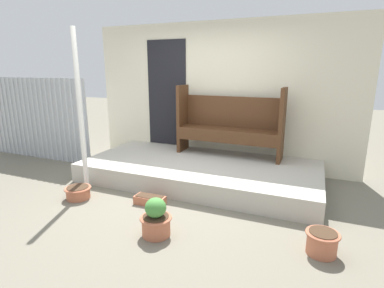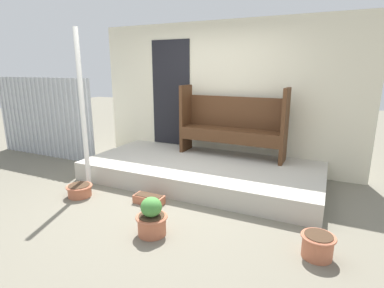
% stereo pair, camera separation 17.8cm
% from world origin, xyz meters
% --- Properties ---
extents(ground_plane, '(24.00, 24.00, 0.00)m').
position_xyz_m(ground_plane, '(0.00, 0.00, 0.00)').
color(ground_plane, '#706B5B').
extents(porch_slab, '(3.75, 1.77, 0.30)m').
position_xyz_m(porch_slab, '(0.17, 0.89, 0.15)').
color(porch_slab, '#B7B2A5').
rests_on(porch_slab, ground_plane).
extents(house_wall, '(4.95, 0.08, 2.60)m').
position_xyz_m(house_wall, '(0.13, 1.80, 1.30)').
color(house_wall, beige).
rests_on(house_wall, ground_plane).
extents(fence_corrugated, '(2.60, 0.05, 1.62)m').
position_xyz_m(fence_corrugated, '(-3.33, 0.81, 0.81)').
color(fence_corrugated, '#ADB2B7').
rests_on(fence_corrugated, ground_plane).
extents(support_post, '(0.07, 0.07, 2.34)m').
position_xyz_m(support_post, '(-1.28, -0.13, 1.17)').
color(support_post, white).
rests_on(support_post, ground_plane).
extents(bench, '(1.83, 0.44, 1.20)m').
position_xyz_m(bench, '(0.48, 1.49, 0.89)').
color(bench, '#4C2D19').
rests_on(bench, porch_slab).
extents(flower_pot_left, '(0.37, 0.37, 0.17)m').
position_xyz_m(flower_pot_left, '(-1.15, -0.46, 0.09)').
color(flower_pot_left, '#B76647').
rests_on(flower_pot_left, ground_plane).
extents(flower_pot_middle, '(0.35, 0.35, 0.43)m').
position_xyz_m(flower_pot_middle, '(0.34, -0.88, 0.19)').
color(flower_pot_middle, '#B76647').
rests_on(flower_pot_middle, ground_plane).
extents(flower_pot_right, '(0.33, 0.33, 0.24)m').
position_xyz_m(flower_pot_right, '(2.02, -0.56, 0.13)').
color(flower_pot_right, '#B76647').
rests_on(flower_pot_right, ground_plane).
extents(planter_box_rect, '(0.41, 0.19, 0.12)m').
position_xyz_m(planter_box_rect, '(-0.12, -0.24, 0.06)').
color(planter_box_rect, '#B76647').
rests_on(planter_box_rect, ground_plane).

